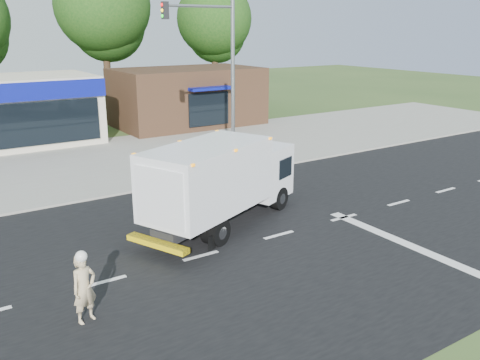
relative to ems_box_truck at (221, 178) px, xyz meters
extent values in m
plane|color=#385123|center=(1.17, -1.82, -1.77)|extent=(120.00, 120.00, 0.00)
cube|color=black|center=(1.17, -1.82, -1.77)|extent=(60.00, 14.00, 0.02)
cube|color=gray|center=(1.17, 6.38, -1.71)|extent=(60.00, 2.40, 0.12)
cube|color=gray|center=(1.17, 12.18, -1.76)|extent=(60.00, 9.00, 0.02)
cube|color=silver|center=(-4.83, -1.82, -1.75)|extent=(1.20, 0.15, 0.01)
cube|color=silver|center=(-1.83, -1.82, -1.75)|extent=(1.20, 0.15, 0.01)
cube|color=silver|center=(1.17, -1.82, -1.75)|extent=(1.20, 0.15, 0.01)
cube|color=silver|center=(4.17, -1.82, -1.75)|extent=(1.20, 0.15, 0.01)
cube|color=silver|center=(7.17, -1.82, -1.75)|extent=(1.20, 0.15, 0.01)
cube|color=silver|center=(10.17, -1.82, -1.75)|extent=(1.20, 0.15, 0.01)
cube|color=silver|center=(4.17, -4.82, -1.75)|extent=(0.40, 7.00, 0.01)
cube|color=black|center=(-0.70, -0.30, -1.12)|extent=(4.66, 2.71, 0.33)
cube|color=white|center=(2.35, 1.02, -0.32)|extent=(2.51, 2.59, 1.96)
cube|color=black|center=(3.16, 1.37, -0.14)|extent=(0.83, 1.68, 0.84)
cube|color=white|center=(-0.70, -0.30, 0.19)|extent=(5.18, 3.91, 2.19)
cube|color=silver|center=(-2.86, -1.24, 0.14)|extent=(0.79, 1.74, 1.77)
cube|color=yellow|center=(-3.01, -1.31, -1.26)|extent=(1.19, 2.19, 0.17)
cube|color=orange|center=(-0.70, -0.30, 1.26)|extent=(5.02, 3.87, 0.07)
cylinder|color=black|center=(2.04, 1.85, -1.32)|extent=(0.93, 0.61, 0.90)
cylinder|color=black|center=(2.74, 0.22, -1.32)|extent=(0.93, 0.61, 0.90)
cylinder|color=black|center=(-1.67, 0.30, -1.32)|extent=(0.93, 0.61, 0.90)
cylinder|color=black|center=(-0.92, -1.42, -1.32)|extent=(0.93, 0.61, 0.90)
imported|color=tan|center=(-5.82, -3.46, -0.92)|extent=(0.71, 0.57, 1.70)
sphere|color=white|center=(-5.82, -3.46, -0.10)|extent=(0.28, 0.28, 0.28)
cube|color=#382316|center=(8.17, 18.18, 0.23)|extent=(10.00, 6.00, 4.00)
cube|color=navy|center=(8.17, 15.08, 1.13)|extent=(3.00, 1.20, 0.20)
cube|color=black|center=(8.17, 15.13, -0.27)|extent=(3.00, 0.12, 2.20)
cylinder|color=gray|center=(4.17, 5.78, 2.23)|extent=(0.18, 0.18, 8.00)
cylinder|color=gray|center=(2.47, 5.78, 5.83)|extent=(3.40, 0.12, 0.12)
cube|color=black|center=(0.87, 5.78, 5.63)|extent=(0.25, 0.25, 0.70)
cylinder|color=#332114|center=(5.17, 26.18, 2.15)|extent=(0.56, 0.56, 7.84)
sphere|color=#154012|center=(5.17, 26.18, 6.63)|extent=(7.39, 7.39, 7.39)
sphere|color=#154012|center=(5.67, 26.68, 5.17)|extent=(5.82, 5.82, 5.82)
cylinder|color=#332114|center=(15.17, 26.18, 1.73)|extent=(0.56, 0.56, 7.00)
sphere|color=#154012|center=(15.17, 26.18, 5.73)|extent=(6.60, 6.60, 6.60)
sphere|color=#154012|center=(15.67, 26.68, 4.43)|extent=(5.20, 5.20, 5.20)
camera|label=1|loc=(-8.58, -14.37, 4.93)|focal=38.00mm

